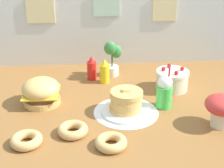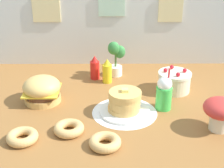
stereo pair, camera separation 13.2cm
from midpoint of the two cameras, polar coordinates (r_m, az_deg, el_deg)
ground_plane at (r=2.29m, az=1.29°, el=-4.64°), size 2.31×1.74×0.02m
back_wall at (r=2.92m, az=0.91°, el=12.65°), size 2.31×0.04×0.99m
doily_mat at (r=2.25m, az=3.83°, el=-4.93°), size 0.44×0.44×0.00m
burger at (r=2.39m, az=-10.46°, el=-1.02°), size 0.27×0.27×0.19m
pancake_stack at (r=2.22m, az=3.87°, el=-3.31°), size 0.34×0.34×0.18m
layer_cake at (r=2.57m, az=12.10°, el=0.42°), size 0.25×0.25×0.18m
ketchup_bottle at (r=2.71m, az=-1.61°, el=2.73°), size 0.08×0.08×0.20m
mustard_bottle at (r=2.65m, az=0.56°, el=2.15°), size 0.08×0.08×0.20m
cream_soda_cup at (r=2.28m, az=10.57°, el=-1.58°), size 0.11×0.11×0.30m
donut_pink_glaze at (r=2.01m, az=-13.41°, el=-8.86°), size 0.19×0.19×0.06m
donut_chocolate at (r=2.04m, az=-5.62°, el=-7.63°), size 0.19×0.19×0.06m
donut_vanilla at (r=1.91m, az=0.77°, el=-9.99°), size 0.19×0.19×0.06m
potted_plant at (r=2.75m, az=1.98°, el=4.64°), size 0.14×0.12×0.31m
mushroom_stool at (r=2.13m, az=19.93°, el=-4.42°), size 0.22×0.22×0.21m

